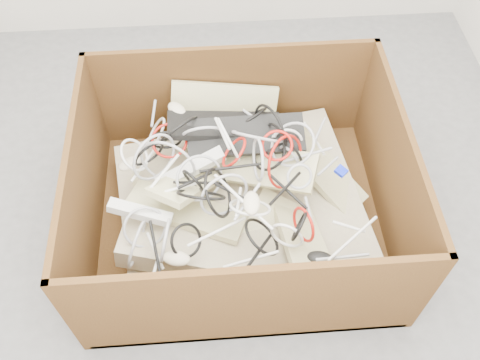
{
  "coord_description": "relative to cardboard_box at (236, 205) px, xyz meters",
  "views": [
    {
      "loc": [
        -0.06,
        -1.26,
        2.06
      ],
      "look_at": [
        0.03,
        0.04,
        0.3
      ],
      "focal_mm": 39.31,
      "sensor_mm": 36.0,
      "label": 1
    }
  ],
  "objects": [
    {
      "name": "cable_tangle",
      "position": [
        -0.05,
        0.01,
        0.26
      ],
      "size": [
        1.03,
        0.94,
        0.46
      ],
      "color": "#9A9B9F",
      "rests_on": "keyboard_pile"
    },
    {
      "name": "power_strip_left",
      "position": [
        -0.18,
        0.05,
        0.21
      ],
      "size": [
        0.3,
        0.15,
        0.12
      ],
      "primitive_type": "cube",
      "rotation": [
        0.14,
        -0.26,
        0.33
      ],
      "color": "silver",
      "rests_on": "keyboard_pile"
    },
    {
      "name": "cardboard_box",
      "position": [
        0.0,
        0.0,
        0.0
      ],
      "size": [
        1.31,
        1.09,
        0.6
      ],
      "color": "#3C200F",
      "rests_on": "ground"
    },
    {
      "name": "power_strip_right",
      "position": [
        -0.38,
        -0.14,
        0.2
      ],
      "size": [
        0.26,
        0.11,
        0.08
      ],
      "primitive_type": "cube",
      "rotation": [
        -0.1,
        0.17,
        -0.26
      ],
      "color": "silver",
      "rests_on": "keyboard_pile"
    },
    {
      "name": "vga_plug",
      "position": [
        0.44,
        0.0,
        0.21
      ],
      "size": [
        0.06,
        0.06,
        0.03
      ],
      "primitive_type": "cube",
      "rotation": [
        0.09,
        0.14,
        -0.81
      ],
      "color": "#0D21D1",
      "rests_on": "keyboard_pile"
    },
    {
      "name": "ground",
      "position": [
        -0.01,
        -0.02,
        -0.14
      ],
      "size": [
        3.0,
        3.0,
        0.0
      ],
      "primitive_type": "plane",
      "color": "#555457",
      "rests_on": "ground"
    },
    {
      "name": "keyboard_pile",
      "position": [
        0.02,
        0.07,
        0.14
      ],
      "size": [
        1.07,
        1.04,
        0.35
      ],
      "color": "beige",
      "rests_on": "cardboard_box"
    },
    {
      "name": "mice_scatter",
      "position": [
        -0.05,
        -0.03,
        0.21
      ],
      "size": [
        0.86,
        0.8,
        0.23
      ],
      "color": "beige",
      "rests_on": "keyboard_pile"
    }
  ]
}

